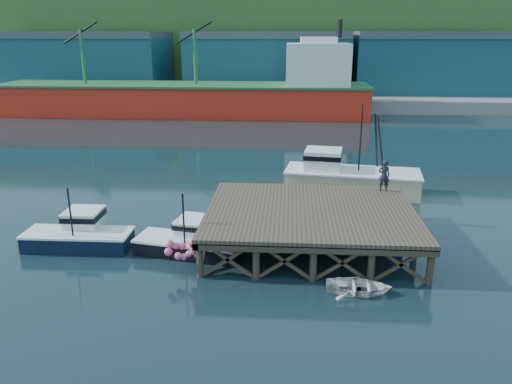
# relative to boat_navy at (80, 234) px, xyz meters

# --- Properties ---
(ground) EXTENTS (300.00, 300.00, 0.00)m
(ground) POSITION_rel_boat_navy_xyz_m (7.82, 1.37, -0.77)
(ground) COLOR black
(ground) RESTS_ON ground
(wharf) EXTENTS (12.00, 10.00, 2.62)m
(wharf) POSITION_rel_boat_navy_xyz_m (13.32, 1.18, 1.18)
(wharf) COLOR brown
(wharf) RESTS_ON ground
(far_quay) EXTENTS (160.00, 40.00, 2.00)m
(far_quay) POSITION_rel_boat_navy_xyz_m (7.82, 71.37, 0.23)
(far_quay) COLOR gray
(far_quay) RESTS_ON ground
(warehouse_left) EXTENTS (32.00, 16.00, 9.00)m
(warehouse_left) POSITION_rel_boat_navy_xyz_m (-27.18, 66.37, 5.73)
(warehouse_left) COLOR #1B4959
(warehouse_left) RESTS_ON far_quay
(warehouse_mid) EXTENTS (28.00, 16.00, 9.00)m
(warehouse_mid) POSITION_rel_boat_navy_xyz_m (7.82, 66.37, 5.73)
(warehouse_mid) COLOR #1B4959
(warehouse_mid) RESTS_ON far_quay
(warehouse_right) EXTENTS (30.00, 16.00, 9.00)m
(warehouse_right) POSITION_rel_boat_navy_xyz_m (37.82, 66.37, 5.73)
(warehouse_right) COLOR #1B4959
(warehouse_right) RESTS_ON far_quay
(cargo_ship) EXTENTS (55.50, 10.00, 13.75)m
(cargo_ship) POSITION_rel_boat_navy_xyz_m (-0.65, 49.37, 2.55)
(cargo_ship) COLOR red
(cargo_ship) RESTS_ON ground
(hillside) EXTENTS (220.00, 50.00, 22.00)m
(hillside) POSITION_rel_boat_navy_xyz_m (7.82, 101.37, 10.23)
(hillside) COLOR #2D511E
(hillside) RESTS_ON ground
(boat_navy) EXTENTS (6.11, 3.24, 3.81)m
(boat_navy) POSITION_rel_boat_navy_xyz_m (0.00, 0.00, 0.00)
(boat_navy) COLOR black
(boat_navy) RESTS_ON ground
(boat_black) EXTENTS (6.34, 5.26, 3.73)m
(boat_black) POSITION_rel_boat_navy_xyz_m (6.58, -0.37, -0.08)
(boat_black) COLOR black
(boat_black) RESTS_ON ground
(trawler) EXTENTS (10.66, 5.08, 6.86)m
(trawler) POSITION_rel_boat_navy_xyz_m (16.68, 11.57, 0.65)
(trawler) COLOR beige
(trawler) RESTS_ON ground
(dinghy) EXTENTS (3.26, 2.43, 0.65)m
(dinghy) POSITION_rel_boat_navy_xyz_m (15.44, -4.43, -0.44)
(dinghy) COLOR silver
(dinghy) RESTS_ON ground
(dockworker) EXTENTS (0.76, 0.51, 2.03)m
(dockworker) POSITION_rel_boat_navy_xyz_m (18.10, 5.25, 2.38)
(dockworker) COLOR black
(dockworker) RESTS_ON wharf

